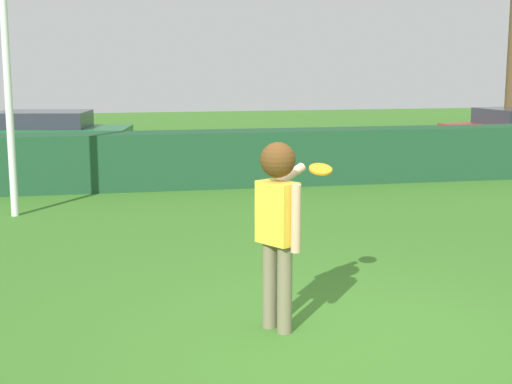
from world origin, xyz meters
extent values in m
plane|color=#3A7425|center=(0.00, 0.00, 0.00)|extent=(60.00, 60.00, 0.00)
cylinder|color=#766E52|center=(-0.59, 0.35, 0.42)|extent=(0.14, 0.14, 0.84)
cylinder|color=#766E52|center=(-0.49, 0.18, 0.42)|extent=(0.14, 0.14, 0.84)
cube|color=yellow|center=(-0.54, 0.27, 1.13)|extent=(0.39, 0.44, 0.58)
cylinder|color=tan|center=(-0.42, 0.61, 1.37)|extent=(0.57, 0.40, 0.30)
cylinder|color=tan|center=(-0.42, 0.07, 1.11)|extent=(0.09, 0.09, 0.62)
sphere|color=tan|center=(-0.54, 0.27, 1.59)|extent=(0.22, 0.22, 0.22)
sphere|color=#553415|center=(-0.54, 0.27, 1.62)|extent=(0.33, 0.33, 0.33)
cylinder|color=orange|center=(0.06, 0.92, 1.42)|extent=(0.24, 0.23, 0.10)
cube|color=#1D482A|center=(0.00, 8.46, 0.55)|extent=(23.78, 0.90, 1.10)
cube|color=#1E6633|center=(-3.56, 12.94, 0.57)|extent=(4.44, 2.45, 0.55)
cube|color=#2D333D|center=(-3.56, 12.94, 1.05)|extent=(2.45, 1.95, 0.40)
cylinder|color=black|center=(-1.96, 13.50, 0.30)|extent=(0.61, 0.21, 0.60)
cylinder|color=black|center=(-2.28, 11.83, 0.30)|extent=(0.61, 0.21, 0.60)
cylinder|color=black|center=(7.16, 12.24, 0.30)|extent=(0.61, 0.20, 0.60)
cylinder|color=black|center=(7.44, 10.56, 0.30)|extent=(0.61, 0.20, 0.60)
camera|label=1|loc=(-2.07, -6.33, 2.53)|focal=52.74mm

